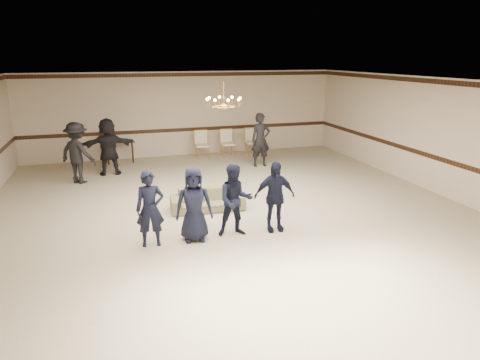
# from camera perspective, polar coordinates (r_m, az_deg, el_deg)

# --- Properties ---
(room) EXTENTS (12.01, 14.01, 3.21)m
(room) POSITION_cam_1_polar(r_m,az_deg,el_deg) (9.83, -0.64, 3.70)
(room) COLOR #C4B997
(room) RESTS_ON ground
(chair_rail) EXTENTS (12.00, 0.02, 0.14)m
(chair_rail) POSITION_cam_1_polar(r_m,az_deg,el_deg) (16.64, -7.47, 6.77)
(chair_rail) COLOR #341B0F
(chair_rail) RESTS_ON wall_back
(crown_molding) EXTENTS (12.00, 0.02, 0.14)m
(crown_molding) POSITION_cam_1_polar(r_m,az_deg,el_deg) (16.42, -7.74, 13.94)
(crown_molding) COLOR #341B0F
(crown_molding) RESTS_ON wall_back
(chandelier) EXTENTS (0.94, 0.94, 0.89)m
(chandelier) POSITION_cam_1_polar(r_m,az_deg,el_deg) (10.58, -2.22, 11.61)
(chandelier) COLOR #BC8A3C
(chandelier) RESTS_ON ceiling
(boy_a) EXTENTS (0.60, 0.42, 1.58)m
(boy_a) POSITION_cam_1_polar(r_m,az_deg,el_deg) (8.74, -12.06, -3.85)
(boy_a) COLOR black
(boy_a) RESTS_ON floor
(boy_b) EXTENTS (0.83, 0.59, 1.58)m
(boy_b) POSITION_cam_1_polar(r_m,az_deg,el_deg) (8.85, -6.25, -3.32)
(boy_b) COLOR black
(boy_b) RESTS_ON floor
(boy_c) EXTENTS (0.84, 0.69, 1.58)m
(boy_c) POSITION_cam_1_polar(r_m,az_deg,el_deg) (9.04, -0.64, -2.78)
(boy_c) COLOR black
(boy_c) RESTS_ON floor
(boy_d) EXTENTS (0.95, 0.45, 1.58)m
(boy_d) POSITION_cam_1_polar(r_m,az_deg,el_deg) (9.32, 4.68, -2.23)
(boy_d) COLOR black
(boy_d) RESTS_ON floor
(settee) EXTENTS (1.88, 0.83, 0.54)m
(settee) POSITION_cam_1_polar(r_m,az_deg,el_deg) (10.72, -4.42, -2.65)
(settee) COLOR #6A6547
(settee) RESTS_ON floor
(adult_left) EXTENTS (1.38, 1.29, 1.87)m
(adult_left) POSITION_cam_1_polar(r_m,az_deg,el_deg) (13.71, -21.12, 3.43)
(adult_left) COLOR black
(adult_left) RESTS_ON floor
(adult_mid) EXTENTS (1.75, 0.60, 1.87)m
(adult_mid) POSITION_cam_1_polar(r_m,az_deg,el_deg) (14.35, -17.37, 4.34)
(adult_mid) COLOR black
(adult_mid) RESTS_ON floor
(adult_right) EXTENTS (0.69, 0.46, 1.87)m
(adult_right) POSITION_cam_1_polar(r_m,az_deg,el_deg) (14.80, 2.81, 5.43)
(adult_right) COLOR black
(adult_right) RESTS_ON floor
(banquet_chair_left) EXTENTS (0.53, 0.53, 1.03)m
(banquet_chair_left) POSITION_cam_1_polar(r_m,az_deg,el_deg) (16.06, -5.13, 4.73)
(banquet_chair_left) COLOR beige
(banquet_chair_left) RESTS_ON floor
(banquet_chair_mid) EXTENTS (0.51, 0.51, 1.03)m
(banquet_chair_mid) POSITION_cam_1_polar(r_m,az_deg,el_deg) (16.29, -1.68, 4.95)
(banquet_chair_mid) COLOR beige
(banquet_chair_mid) RESTS_ON floor
(banquet_chair_right) EXTENTS (0.51, 0.51, 1.03)m
(banquet_chair_right) POSITION_cam_1_polar(r_m,az_deg,el_deg) (16.58, 1.67, 5.16)
(banquet_chair_right) COLOR beige
(banquet_chair_right) RESTS_ON floor
(console_table) EXTENTS (1.00, 0.47, 0.82)m
(console_table) POSITION_cam_1_polar(r_m,az_deg,el_deg) (15.96, -15.88, 3.70)
(console_table) COLOR black
(console_table) RESTS_ON floor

